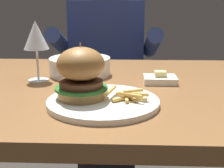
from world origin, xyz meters
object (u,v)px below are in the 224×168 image
(burger_sandwich, at_px, (81,73))
(soup_bowl, at_px, (80,65))
(diner_person, at_px, (107,83))
(wine_glass, at_px, (36,37))
(main_plate, at_px, (103,102))
(butter_dish, at_px, (160,79))

(burger_sandwich, relative_size, soup_bowl, 0.66)
(diner_person, bearing_deg, wine_glass, -105.47)
(burger_sandwich, height_order, diner_person, diner_person)
(diner_person, bearing_deg, main_plate, -87.22)
(soup_bowl, bearing_deg, burger_sandwich, -81.16)
(main_plate, distance_m, soup_bowl, 0.32)
(wine_glass, bearing_deg, burger_sandwich, -52.08)
(butter_dish, bearing_deg, soup_bowl, 160.03)
(wine_glass, bearing_deg, soup_bowl, 35.64)
(main_plate, xyz_separation_m, soup_bowl, (-0.10, 0.30, 0.02))
(butter_dish, distance_m, diner_person, 0.70)
(wine_glass, xyz_separation_m, butter_dish, (0.37, -0.01, -0.12))
(wine_glass, height_order, butter_dish, wine_glass)
(butter_dish, height_order, diner_person, diner_person)
(burger_sandwich, distance_m, wine_glass, 0.27)
(main_plate, relative_size, burger_sandwich, 2.01)
(main_plate, bearing_deg, burger_sandwich, 169.82)
(burger_sandwich, relative_size, butter_dish, 1.36)
(butter_dish, height_order, soup_bowl, soup_bowl)
(soup_bowl, distance_m, diner_person, 0.59)
(main_plate, distance_m, diner_person, 0.87)
(burger_sandwich, height_order, soup_bowl, burger_sandwich)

